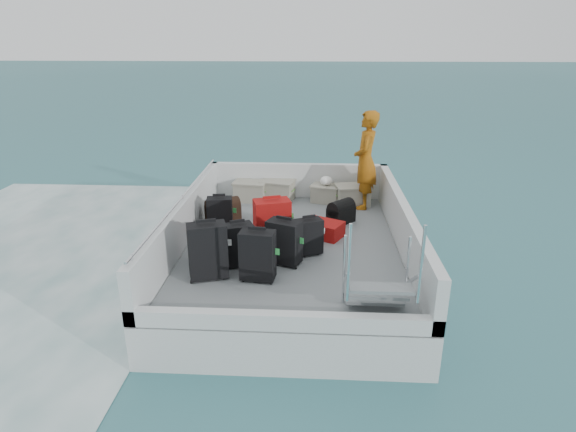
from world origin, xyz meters
The scene contains 24 objects.
ground centered at (0.00, 0.00, 0.00)m, with size 160.00×160.00×0.00m, color #195459.
wake_foam centered at (-4.80, 0.00, 0.00)m, with size 10.00×10.00×0.00m, color white.
ferry_hull centered at (0.00, 0.00, 0.30)m, with size 3.60×5.00×0.60m, color silver.
deck centered at (0.00, 0.00, 0.61)m, with size 3.30×4.70×0.02m, color slate.
deck_fittings centered at (0.35, -0.32, 0.99)m, with size 3.60×5.00×0.90m.
suitcase_0 centered at (-1.08, -1.25, 1.01)m, with size 0.51×0.29×0.79m, color black.
suitcase_1 centered at (-1.24, -0.72, 0.89)m, with size 0.36×0.21×0.55m, color black.
suitcase_2 centered at (-1.24, 0.43, 0.92)m, with size 0.41×0.25×0.60m, color black.
suitcase_3 centered at (-0.40, -1.27, 0.97)m, with size 0.46×0.27×0.70m, color black.
suitcase_4 centered at (-0.73, -0.84, 0.94)m, with size 0.43×0.25×0.63m, color black.
suitcase_5 centered at (-0.31, -0.12, 1.00)m, with size 0.55×0.33×0.76m, color #A9140D.
suitcase_6 centered at (-0.08, -0.74, 0.95)m, with size 0.47×0.28×0.66m, color black.
suitcase_7 centered at (0.27, -0.41, 0.90)m, with size 0.40×0.23×0.56m, color black.
suitcase_8 centered at (0.49, 0.32, 0.75)m, with size 0.43×0.65×0.26m, color #A9140D.
duffel_0 centered at (-1.29, 0.96, 0.78)m, with size 0.60×0.30×0.32m, color black, non-canonical shape.
duffel_1 centered at (-0.35, 0.83, 0.78)m, with size 0.44×0.30×0.32m, color black, non-canonical shape.
duffel_2 centered at (0.82, 0.98, 0.78)m, with size 0.47×0.30×0.32m, color black, non-canonical shape.
crate_0 centered at (-0.94, 2.12, 0.80)m, with size 0.61×0.42×0.37m, color gray.
crate_1 centered at (-0.40, 2.20, 0.81)m, with size 0.63×0.43×0.38m, color gray.
crate_2 centered at (0.58, 2.11, 0.78)m, with size 0.53×0.37×0.32m, color gray.
crate_3 centered at (1.09, 1.95, 0.81)m, with size 0.62×0.43×0.37m, color gray.
yellow_bag centered at (1.29, 2.20, 0.73)m, with size 0.28×0.26×0.22m, color yellow.
white_bag centered at (0.58, 2.11, 1.03)m, with size 0.24×0.24×0.18m, color white.
passenger centered at (1.30, 1.85, 1.55)m, with size 0.69×0.44×1.86m, color orange.
Camera 1 is at (0.33, -7.08, 3.71)m, focal length 30.00 mm.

